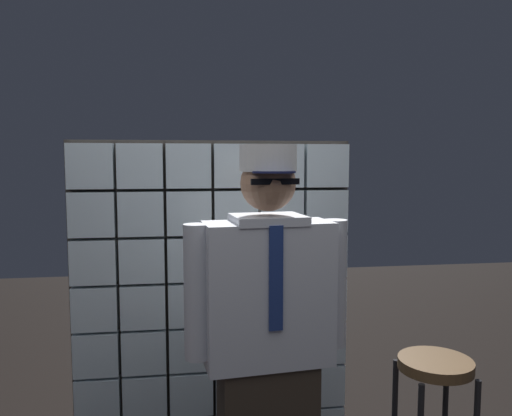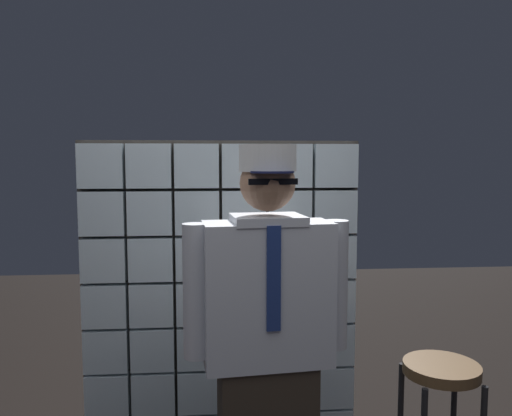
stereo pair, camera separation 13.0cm
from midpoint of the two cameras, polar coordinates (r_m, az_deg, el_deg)
The scene contains 3 objects.
glass_block_wall at distance 2.90m, azimuth -6.18°, elevation -10.69°, with size 1.57×0.10×1.83m.
standing_person at distance 2.19m, azimuth -0.42°, elevation -15.43°, with size 0.70×0.32×1.76m.
bar_stool at distance 2.61m, azimuth 18.18°, elevation -20.09°, with size 0.34×0.34×0.78m.
Camera 1 is at (-0.16, -1.52, 1.70)m, focal length 35.21 mm.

